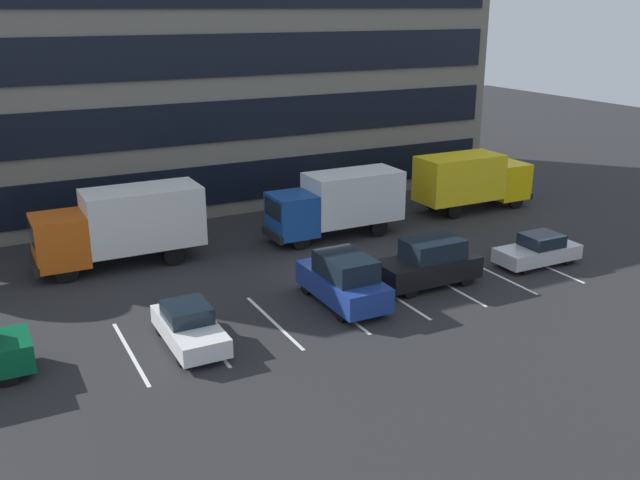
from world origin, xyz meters
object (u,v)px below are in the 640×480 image
object	(u,v)px
suv_black	(429,263)
box_truck_yellow_all	(472,179)
box_truck_blue	(338,202)
sedan_white	(189,326)
suv_navy	(343,280)
box_truck_orange	(122,224)
sedan_silver	(538,250)

from	to	relation	value
suv_black	box_truck_yellow_all	bearing A→B (deg)	43.04
box_truck_blue	sedan_white	xyz separation A→B (m)	(-10.92, -8.66, -1.21)
box_truck_blue	suv_black	xyz separation A→B (m)	(0.25, -7.92, -0.92)
sedan_white	suv_navy	world-z (taller)	suv_navy
box_truck_orange	sedan_white	world-z (taller)	box_truck_orange
box_truck_blue	suv_black	distance (m)	7.98
box_truck_orange	sedan_white	xyz separation A→B (m)	(0.18, -9.49, -1.34)
box_truck_orange	suv_black	xyz separation A→B (m)	(11.36, -8.75, -1.04)
box_truck_blue	box_truck_yellow_all	size ratio (longest dim) A/B	1.00
box_truck_blue	box_truck_yellow_all	bearing A→B (deg)	4.73
sedan_silver	sedan_white	xyz separation A→B (m)	(-17.33, -0.45, 0.01)
suv_black	sedan_white	bearing A→B (deg)	-176.22
box_truck_orange	suv_black	distance (m)	14.37
sedan_silver	suv_navy	bearing A→B (deg)	178.97
box_truck_blue	suv_navy	distance (m)	9.06
box_truck_yellow_all	suv_black	distance (m)	12.80
box_truck_blue	suv_black	size ratio (longest dim) A/B	1.60
box_truck_orange	sedan_white	size ratio (longest dim) A/B	1.86
box_truck_yellow_all	box_truck_blue	bearing A→B (deg)	-175.27
box_truck_blue	box_truck_orange	size ratio (longest dim) A/B	0.94
suv_navy	suv_black	bearing A→B (deg)	1.22
box_truck_blue	box_truck_yellow_all	xyz separation A→B (m)	(9.58, 0.79, 0.00)
suv_navy	box_truck_orange	bearing A→B (deg)	128.26
box_truck_yellow_all	sedan_silver	xyz separation A→B (m)	(-3.17, -9.00, -1.23)
sedan_white	suv_navy	bearing A→B (deg)	5.42
box_truck_yellow_all	sedan_white	xyz separation A→B (m)	(-20.50, -9.45, -1.22)
box_truck_blue	suv_black	bearing A→B (deg)	-88.22
box_truck_yellow_all	sedan_white	size ratio (longest dim) A/B	1.75
box_truck_blue	sedan_silver	distance (m)	10.48
box_truck_yellow_all	sedan_white	distance (m)	22.61
suv_black	suv_navy	xyz separation A→B (m)	(-4.38, -0.09, 0.04)
sedan_white	suv_black	bearing A→B (deg)	3.78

